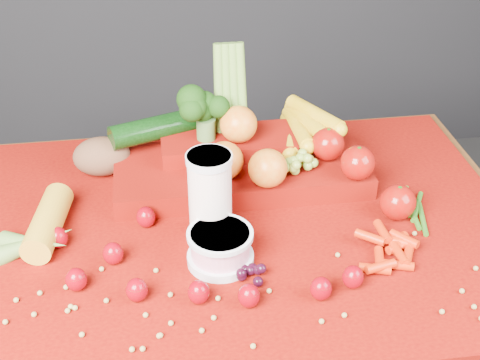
{
  "coord_description": "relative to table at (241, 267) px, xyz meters",
  "views": [
    {
      "loc": [
        -0.15,
        -1.01,
        1.53
      ],
      "look_at": [
        0.0,
        0.02,
        0.85
      ],
      "focal_mm": 50.0,
      "sensor_mm": 36.0,
      "label": 1
    }
  ],
  "objects": [
    {
      "name": "table",
      "position": [
        0.0,
        0.0,
        0.0
      ],
      "size": [
        1.1,
        0.8,
        0.75
      ],
      "color": "#391E0D",
      "rests_on": "ground"
    },
    {
      "name": "red_cloth",
      "position": [
        0.0,
        0.0,
        0.1
      ],
      "size": [
        1.05,
        0.75,
        0.01
      ],
      "primitive_type": "cube",
      "color": "#750D03",
      "rests_on": "table"
    },
    {
      "name": "milk_glass",
      "position": [
        -0.06,
        -0.03,
        0.2
      ],
      "size": [
        0.08,
        0.08,
        0.18
      ],
      "rotation": [
        0.0,
        0.0,
        -0.04
      ],
      "color": "white",
      "rests_on": "red_cloth"
    },
    {
      "name": "yogurt_bowl",
      "position": [
        -0.05,
        -0.1,
        0.14
      ],
      "size": [
        0.12,
        0.12,
        0.06
      ],
      "rotation": [
        0.0,
        0.0,
        0.17
      ],
      "color": "silver",
      "rests_on": "red_cloth"
    },
    {
      "name": "strawberry_scatter",
      "position": [
        -0.12,
        -0.14,
        0.13
      ],
      "size": [
        0.54,
        0.28,
        0.05
      ],
      "color": "#8C0006",
      "rests_on": "red_cloth"
    },
    {
      "name": "dark_grape_cluster",
      "position": [
        -0.0,
        -0.16,
        0.12
      ],
      "size": [
        0.06,
        0.05,
        0.03
      ],
      "primitive_type": null,
      "color": "black",
      "rests_on": "red_cloth"
    },
    {
      "name": "soybean_scatter",
      "position": [
        0.0,
        -0.2,
        0.11
      ],
      "size": [
        0.84,
        0.24,
        0.01
      ],
      "primitive_type": null,
      "color": "#A28E45",
      "rests_on": "red_cloth"
    },
    {
      "name": "corn_ear",
      "position": [
        -0.37,
        -0.01,
        0.13
      ],
      "size": [
        0.21,
        0.25,
        0.06
      ],
      "rotation": [
        0.0,
        0.0,
        1.42
      ],
      "color": "gold",
      "rests_on": "red_cloth"
    },
    {
      "name": "potato",
      "position": [
        -0.27,
        0.22,
        0.15
      ],
      "size": [
        0.12,
        0.09,
        0.08
      ],
      "primitive_type": "ellipsoid",
      "color": "#4F3220",
      "rests_on": "red_cloth"
    },
    {
      "name": "baby_carrot_pile",
      "position": [
        0.24,
        -0.14,
        0.12
      ],
      "size": [
        0.17,
        0.17,
        0.03
      ],
      "primitive_type": null,
      "color": "red",
      "rests_on": "red_cloth"
    },
    {
      "name": "green_bean_pile",
      "position": [
        0.34,
        -0.01,
        0.11
      ],
      "size": [
        0.14,
        0.12,
        0.01
      ],
      "primitive_type": null,
      "color": "#286116",
      "rests_on": "red_cloth"
    },
    {
      "name": "produce_mound",
      "position": [
        0.04,
        0.16,
        0.17
      ],
      "size": [
        0.58,
        0.36,
        0.27
      ],
      "color": "#750D03",
      "rests_on": "red_cloth"
    }
  ]
}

